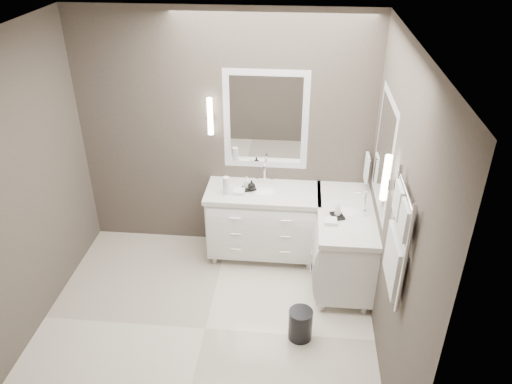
# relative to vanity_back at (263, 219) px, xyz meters

# --- Properties ---
(floor) EXTENTS (3.20, 3.00, 0.01)m
(floor) POSITION_rel_vanity_back_xyz_m (-0.45, -1.23, -0.49)
(floor) COLOR silver
(floor) RESTS_ON ground
(ceiling) EXTENTS (3.20, 3.00, 0.01)m
(ceiling) POSITION_rel_vanity_back_xyz_m (-0.45, -1.23, 2.22)
(ceiling) COLOR white
(ceiling) RESTS_ON wall_back
(wall_back) EXTENTS (3.20, 0.01, 2.70)m
(wall_back) POSITION_rel_vanity_back_xyz_m (-0.45, 0.28, 0.86)
(wall_back) COLOR #4A413B
(wall_back) RESTS_ON floor
(wall_front) EXTENTS (3.20, 0.01, 2.70)m
(wall_front) POSITION_rel_vanity_back_xyz_m (-0.45, -2.73, 0.86)
(wall_front) COLOR #4A413B
(wall_front) RESTS_ON floor
(wall_left) EXTENTS (0.01, 3.00, 2.70)m
(wall_left) POSITION_rel_vanity_back_xyz_m (-2.06, -1.23, 0.86)
(wall_left) COLOR #4A413B
(wall_left) RESTS_ON floor
(wall_right) EXTENTS (0.01, 3.00, 2.70)m
(wall_right) POSITION_rel_vanity_back_xyz_m (1.15, -1.23, 0.86)
(wall_right) COLOR #4A413B
(wall_right) RESTS_ON floor
(vanity_back) EXTENTS (1.24, 0.59, 0.97)m
(vanity_back) POSITION_rel_vanity_back_xyz_m (0.00, 0.00, 0.00)
(vanity_back) COLOR white
(vanity_back) RESTS_ON floor
(vanity_right) EXTENTS (0.59, 1.24, 0.97)m
(vanity_right) POSITION_rel_vanity_back_xyz_m (0.88, -0.33, 0.00)
(vanity_right) COLOR white
(vanity_right) RESTS_ON floor
(mirror_back) EXTENTS (0.90, 0.02, 1.10)m
(mirror_back) POSITION_rel_vanity_back_xyz_m (-0.00, 0.26, 1.06)
(mirror_back) COLOR white
(mirror_back) RESTS_ON wall_back
(mirror_right) EXTENTS (0.02, 0.90, 1.10)m
(mirror_right) POSITION_rel_vanity_back_xyz_m (1.14, -0.43, 1.06)
(mirror_right) COLOR white
(mirror_right) RESTS_ON wall_right
(sconce_back) EXTENTS (0.06, 0.06, 0.40)m
(sconce_back) POSITION_rel_vanity_back_xyz_m (-0.58, 0.20, 1.11)
(sconce_back) COLOR white
(sconce_back) RESTS_ON wall_back
(sconce_right) EXTENTS (0.06, 0.06, 0.40)m
(sconce_right) POSITION_rel_vanity_back_xyz_m (1.08, -1.01, 1.11)
(sconce_right) COLOR white
(sconce_right) RESTS_ON wall_right
(towel_bar_corner) EXTENTS (0.03, 0.22, 0.30)m
(towel_bar_corner) POSITION_rel_vanity_back_xyz_m (1.09, 0.13, 0.63)
(towel_bar_corner) COLOR white
(towel_bar_corner) RESTS_ON wall_right
(towel_ladder) EXTENTS (0.06, 0.58, 0.90)m
(towel_ladder) POSITION_rel_vanity_back_xyz_m (1.10, -1.63, 0.91)
(towel_ladder) COLOR white
(towel_ladder) RESTS_ON wall_right
(waste_bin) EXTENTS (0.24, 0.24, 0.31)m
(waste_bin) POSITION_rel_vanity_back_xyz_m (0.45, -1.24, -0.33)
(waste_bin) COLOR black
(waste_bin) RESTS_ON floor
(amenity_tray_back) EXTENTS (0.17, 0.14, 0.02)m
(amenity_tray_back) POSITION_rel_vanity_back_xyz_m (-0.15, 0.01, 0.38)
(amenity_tray_back) COLOR black
(amenity_tray_back) RESTS_ON vanity_back
(amenity_tray_right) EXTENTS (0.15, 0.18, 0.02)m
(amenity_tray_right) POSITION_rel_vanity_back_xyz_m (0.77, -0.45, 0.38)
(amenity_tray_right) COLOR black
(amenity_tray_right) RESTS_ON vanity_right
(water_bottle) EXTENTS (0.08, 0.08, 0.20)m
(water_bottle) POSITION_rel_vanity_back_xyz_m (-0.38, -0.11, 0.46)
(water_bottle) COLOR silver
(water_bottle) RESTS_ON vanity_back
(soap_bottle_a) EXTENTS (0.06, 0.07, 0.12)m
(soap_bottle_a) POSITION_rel_vanity_back_xyz_m (-0.18, 0.03, 0.45)
(soap_bottle_a) COLOR white
(soap_bottle_a) RESTS_ON amenity_tray_back
(soap_bottle_b) EXTENTS (0.09, 0.09, 0.11)m
(soap_bottle_b) POSITION_rel_vanity_back_xyz_m (-0.12, -0.02, 0.44)
(soap_bottle_b) COLOR black
(soap_bottle_b) RESTS_ON amenity_tray_back
(soap_bottle_c) EXTENTS (0.07, 0.07, 0.16)m
(soap_bottle_c) POSITION_rel_vanity_back_xyz_m (0.77, -0.45, 0.47)
(soap_bottle_c) COLOR white
(soap_bottle_c) RESTS_ON amenity_tray_right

